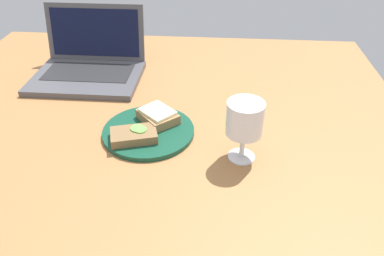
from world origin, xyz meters
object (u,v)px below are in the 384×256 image
Objects in this scene: wine_glass at (245,121)px; laptop at (89,66)px; sandwich_with_cheese at (158,116)px; sandwich_with_cucumber at (134,135)px; plate at (147,131)px.

laptop is at bearing 141.06° from wine_glass.
laptop is (-48.13, 38.89, -6.69)cm from wine_glass.
sandwich_with_cheese is 25.83cm from wine_glass.
laptop is (-26.59, 26.74, 0.79)cm from sandwich_with_cheese.
sandwich_with_cheese is at bearing 150.58° from wine_glass.
plate is at bearing 62.54° from sandwich_with_cucumber.
wine_glass is 0.44× the size of laptop.
wine_glass is 62.23cm from laptop.
plate is 0.69× the size of laptop.
sandwich_with_cucumber is (-2.23, -4.30, 1.78)cm from plate.
plate is 5.16cm from sandwich_with_cucumber.
sandwich_with_cheese is 37.71cm from laptop.
sandwich_with_cucumber is at bearing -58.03° from laptop.
wine_glass is at bearing -7.68° from sandwich_with_cucumber.
wine_glass reaches higher than sandwich_with_cheese.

